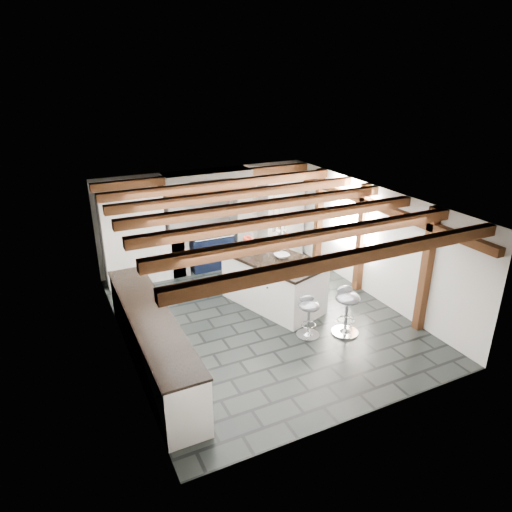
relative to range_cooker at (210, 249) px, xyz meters
name	(u,v)px	position (x,y,z in m)	size (l,w,h in m)	color
ground	(260,317)	(0.00, -2.68, -0.47)	(6.00, 6.00, 0.00)	black
room_shell	(203,246)	(-0.61, -1.26, 0.60)	(6.00, 6.03, 6.00)	silver
range_cooker	(210,249)	(0.00, 0.00, 0.00)	(1.00, 0.63, 0.99)	black
kitchen_island	(273,281)	(0.46, -2.31, 0.06)	(1.66, 2.29, 1.36)	white
bar_stool_near	(347,305)	(1.12, -3.83, 0.09)	(0.51, 0.51, 0.90)	silver
bar_stool_far	(309,312)	(0.48, -3.62, 0.01)	(0.47, 0.47, 0.77)	silver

